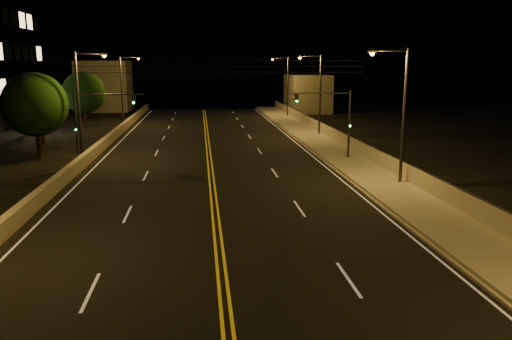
{
  "coord_description": "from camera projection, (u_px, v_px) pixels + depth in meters",
  "views": [
    {
      "loc": [
        -0.66,
        -5.71,
        7.6
      ],
      "look_at": [
        2.0,
        18.0,
        2.5
      ],
      "focal_mm": 35.0,
      "sensor_mm": 36.0,
      "label": 1
    }
  ],
  "objects": [
    {
      "name": "road",
      "position": [
        215.0,
        209.0,
        26.65
      ],
      "size": [
        18.0,
        120.0,
        0.02
      ],
      "primitive_type": "cube",
      "color": "black",
      "rests_on": "ground"
    },
    {
      "name": "sidewalk",
      "position": [
        409.0,
        200.0,
        27.79
      ],
      "size": [
        3.6,
        120.0,
        0.3
      ],
      "primitive_type": "cube",
      "color": "#9B9782",
      "rests_on": "ground"
    },
    {
      "name": "curb",
      "position": [
        376.0,
        202.0,
        27.6
      ],
      "size": [
        0.14,
        120.0,
        0.15
      ],
      "primitive_type": "cube",
      "color": "#9B9782",
      "rests_on": "ground"
    },
    {
      "name": "parapet_wall",
      "position": [
        438.0,
        188.0,
        27.84
      ],
      "size": [
        0.3,
        120.0,
        1.0
      ],
      "primitive_type": "cube",
      "color": "#A79F8B",
      "rests_on": "sidewalk"
    },
    {
      "name": "jersey_barrier",
      "position": [
        29.0,
        206.0,
        25.52
      ],
      "size": [
        0.45,
        120.0,
        0.9
      ],
      "primitive_type": "cube",
      "color": "#A79F8B",
      "rests_on": "ground"
    },
    {
      "name": "distant_building_right",
      "position": [
        307.0,
        93.0,
        79.96
      ],
      "size": [
        6.0,
        10.0,
        5.85
      ],
      "primitive_type": "cube",
      "color": "gray",
      "rests_on": "ground"
    },
    {
      "name": "distant_building_left",
      "position": [
        105.0,
        86.0,
        81.13
      ],
      "size": [
        8.0,
        8.0,
        8.07
      ],
      "primitive_type": "cube",
      "color": "gray",
      "rests_on": "ground"
    },
    {
      "name": "parapet_rail",
      "position": [
        438.0,
        179.0,
        27.73
      ],
      "size": [
        0.06,
        120.0,
        0.06
      ],
      "primitive_type": "cylinder",
      "rotation": [
        1.57,
        0.0,
        0.0
      ],
      "color": "black",
      "rests_on": "parapet_wall"
    },
    {
      "name": "lane_markings",
      "position": [
        215.0,
        209.0,
        26.57
      ],
      "size": [
        17.32,
        116.0,
        0.0
      ],
      "color": "silver",
      "rests_on": "road"
    },
    {
      "name": "streetlight_1",
      "position": [
        400.0,
        108.0,
        30.49
      ],
      "size": [
        2.55,
        0.28,
        8.51
      ],
      "color": "#2D2D33",
      "rests_on": "ground"
    },
    {
      "name": "streetlight_2",
      "position": [
        317.0,
        90.0,
        51.68
      ],
      "size": [
        2.55,
        0.28,
        8.51
      ],
      "color": "#2D2D33",
      "rests_on": "ground"
    },
    {
      "name": "streetlight_3",
      "position": [
        286.0,
        83.0,
        70.58
      ],
      "size": [
        2.55,
        0.28,
        8.51
      ],
      "color": "#2D2D33",
      "rests_on": "ground"
    },
    {
      "name": "streetlight_5",
      "position": [
        82.0,
        98.0,
        39.33
      ],
      "size": [
        2.55,
        0.28,
        8.51
      ],
      "color": "#2D2D33",
      "rests_on": "ground"
    },
    {
      "name": "streetlight_6",
      "position": [
        124.0,
        86.0,
        61.27
      ],
      "size": [
        2.55,
        0.28,
        8.51
      ],
      "color": "#2D2D33",
      "rests_on": "ground"
    },
    {
      "name": "traffic_signal_right",
      "position": [
        336.0,
        116.0,
        38.97
      ],
      "size": [
        5.11,
        0.31,
        5.57
      ],
      "color": "#2D2D33",
      "rests_on": "ground"
    },
    {
      "name": "traffic_signal_left",
      "position": [
        91.0,
        119.0,
        36.93
      ],
      "size": [
        5.11,
        0.31,
        5.57
      ],
      "color": "#2D2D33",
      "rests_on": "ground"
    },
    {
      "name": "overhead_wires",
      "position": [
        209.0,
        67.0,
        34.33
      ],
      "size": [
        22.0,
        0.03,
        0.83
      ],
      "color": "black"
    },
    {
      "name": "tree_0",
      "position": [
        35.0,
        105.0,
        39.86
      ],
      "size": [
        5.13,
        5.13,
        6.95
      ],
      "color": "black",
      "rests_on": "ground"
    },
    {
      "name": "tree_1",
      "position": [
        40.0,
        102.0,
        47.55
      ],
      "size": [
        4.72,
        4.72,
        6.4
      ],
      "color": "black",
      "rests_on": "ground"
    },
    {
      "name": "tree_2",
      "position": [
        84.0,
        93.0,
        58.92
      ],
      "size": [
        4.95,
        4.95,
        6.71
      ],
      "color": "black",
      "rests_on": "ground"
    }
  ]
}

